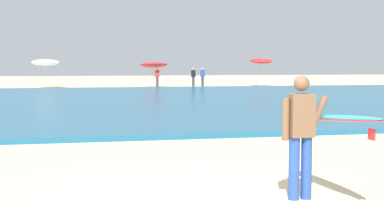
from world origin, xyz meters
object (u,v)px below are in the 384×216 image
at_px(surfer_with_board, 316,126).
at_px(beachgoer_near_row_mid, 157,77).
at_px(beach_umbrella_1, 45,62).
at_px(beach_umbrella_2, 154,65).
at_px(beachgoer_near_row_right, 193,77).
at_px(beach_umbrella_3, 261,61).
at_px(beachgoer_near_row_left, 203,77).

distance_m(surfer_with_board, beachgoer_near_row_mid, 35.71).
xyz_separation_m(beach_umbrella_1, beachgoer_near_row_mid, (8.57, -1.36, -1.16)).
bearing_deg(beach_umbrella_2, beachgoer_near_row_right, -13.60).
distance_m(beachgoer_near_row_mid, beachgoer_near_row_right, 2.86).
bearing_deg(beach_umbrella_2, surfer_with_board, -94.66).
xyz_separation_m(surfer_with_board, beach_umbrella_3, (11.98, 36.19, 1.09)).
bearing_deg(beach_umbrella_3, beach_umbrella_2, -178.71).
relative_size(beach_umbrella_3, beachgoer_near_row_mid, 1.53).
height_order(beach_umbrella_3, beachgoer_near_row_left, beach_umbrella_3).
distance_m(beach_umbrella_3, beachgoer_near_row_mid, 8.93).
height_order(surfer_with_board, beachgoer_near_row_right, surfer_with_board).
relative_size(surfer_with_board, beach_umbrella_2, 1.11).
bearing_deg(beach_umbrella_1, surfer_with_board, -81.66).
xyz_separation_m(beach_umbrella_1, beach_umbrella_3, (17.39, -0.74, 0.12)).
distance_m(beach_umbrella_3, beachgoer_near_row_right, 6.19).
xyz_separation_m(beach_umbrella_2, beach_umbrella_3, (9.04, 0.20, 0.32)).
xyz_separation_m(beach_umbrella_2, beachgoer_near_row_mid, (0.22, -0.42, -0.96)).
height_order(beach_umbrella_3, beachgoer_near_row_mid, beach_umbrella_3).
height_order(beach_umbrella_1, beachgoer_near_row_right, beach_umbrella_1).
height_order(beach_umbrella_2, beachgoer_near_row_mid, beach_umbrella_2).
relative_size(beach_umbrella_2, beachgoer_near_row_mid, 1.39).
distance_m(surfer_with_board, beachgoer_near_row_left, 35.57).
height_order(surfer_with_board, beachgoer_near_row_mid, surfer_with_board).
height_order(beach_umbrella_1, beachgoer_near_row_left, beach_umbrella_1).
relative_size(beach_umbrella_1, beachgoer_near_row_mid, 1.45).
bearing_deg(beachgoer_near_row_right, beach_umbrella_1, 171.63).
bearing_deg(surfer_with_board, beachgoer_near_row_mid, 84.93).
height_order(beach_umbrella_1, beachgoer_near_row_mid, beach_umbrella_1).
bearing_deg(beachgoer_near_row_mid, beachgoer_near_row_right, -6.52).
bearing_deg(beachgoer_near_row_mid, beach_umbrella_1, 171.02).
height_order(beach_umbrella_2, beachgoer_near_row_left, beach_umbrella_2).
bearing_deg(beach_umbrella_1, beachgoer_near_row_right, -8.37).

